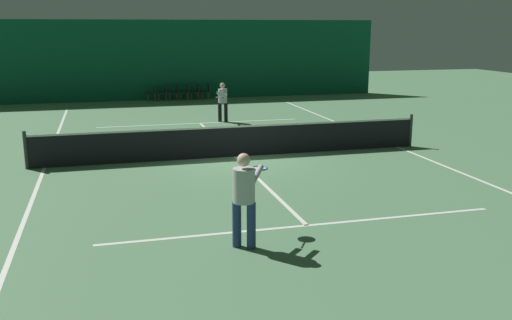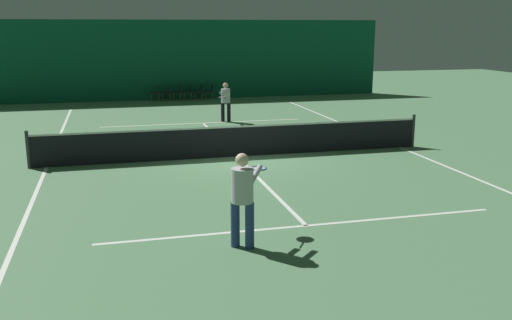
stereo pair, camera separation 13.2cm
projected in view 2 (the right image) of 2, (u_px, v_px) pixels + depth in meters
name	position (u px, v px, depth m)	size (l,w,h in m)	color
ground_plane	(237.00, 157.00, 17.41)	(60.00, 60.00, 0.00)	#56845B
backdrop_curtain	(178.00, 60.00, 30.70)	(23.00, 0.12, 4.23)	#0F5138
court_line_baseline_far	(185.00, 105.00, 28.63)	(11.00, 0.10, 0.00)	white
court_line_service_far	(203.00, 123.00, 23.44)	(8.25, 0.10, 0.00)	white
court_line_service_near	(306.00, 226.00, 11.37)	(8.25, 0.10, 0.00)	white
court_line_sideline_left	(47.00, 167.00, 16.07)	(0.10, 23.80, 0.00)	white
court_line_sideline_right	(400.00, 147.00, 18.74)	(0.10, 23.80, 0.00)	white
court_line_centre	(237.00, 157.00, 17.41)	(0.10, 12.80, 0.00)	white
tennis_net	(237.00, 140.00, 17.29)	(12.00, 0.10, 1.07)	black
player_near	(243.00, 193.00, 10.07)	(1.03, 1.37, 1.74)	navy
player_far	(226.00, 99.00, 23.53)	(0.77, 1.37, 1.62)	black
courtside_chair_0	(156.00, 92.00, 30.25)	(0.44, 0.44, 0.84)	brown
courtside_chair_1	(167.00, 92.00, 30.39)	(0.44, 0.44, 0.84)	brown
courtside_chair_2	(178.00, 91.00, 30.53)	(0.44, 0.44, 0.84)	brown
courtside_chair_3	(189.00, 91.00, 30.67)	(0.44, 0.44, 0.84)	brown
courtside_chair_4	(200.00, 91.00, 30.81)	(0.44, 0.44, 0.84)	brown
courtside_chair_5	(210.00, 90.00, 30.95)	(0.44, 0.44, 0.84)	brown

